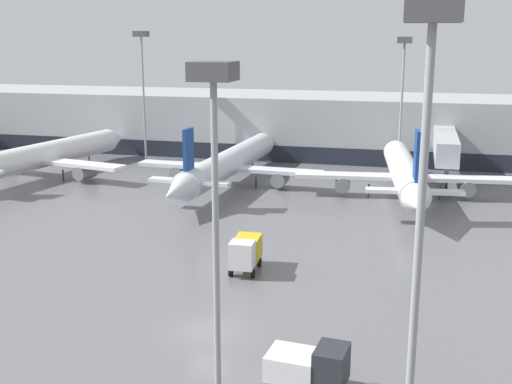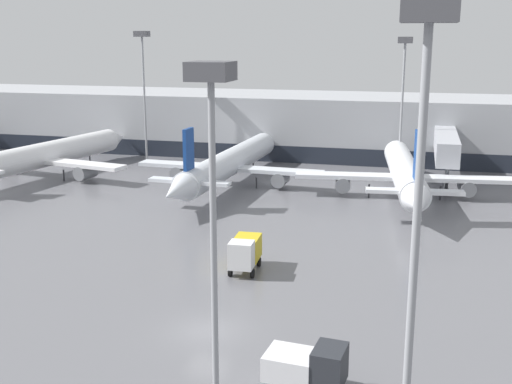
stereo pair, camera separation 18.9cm
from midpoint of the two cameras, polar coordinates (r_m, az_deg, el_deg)
ground_plane at (r=40.47m, az=-4.35°, el=-12.20°), size 320.00×320.00×0.00m
terminal_building at (r=97.97m, az=7.17°, el=5.89°), size 160.00×31.45×9.00m
parked_jet_1 at (r=73.05m, az=12.99°, el=1.68°), size 24.32×32.17×9.07m
parked_jet_2 at (r=77.52m, az=-2.53°, el=2.56°), size 23.19×36.05×8.56m
parked_jet_3 at (r=86.39m, az=-18.61°, el=3.05°), size 24.64×34.29×8.57m
service_truck_0 at (r=49.32m, az=-1.05°, el=-5.28°), size 2.11×4.18×2.74m
service_truck_1 at (r=33.62m, az=4.66°, el=-15.15°), size 4.23×2.57×2.63m
apron_light_mast_1 at (r=27.44m, az=-3.92°, el=4.50°), size 1.80×1.80×16.63m
apron_light_mast_2 at (r=93.67m, az=-10.15°, el=11.55°), size 1.80×1.80×18.31m
apron_light_mast_3 at (r=83.87m, az=12.91°, el=10.83°), size 1.80×1.80×17.54m
apron_light_mast_4 at (r=22.12m, az=14.66°, el=5.93°), size 1.80×1.80×18.87m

